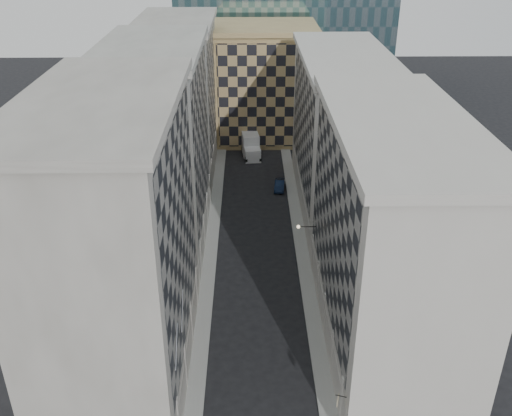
{
  "coord_description": "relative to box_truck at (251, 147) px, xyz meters",
  "views": [
    {
      "loc": [
        -0.84,
        -26.58,
        34.5
      ],
      "look_at": [
        -0.26,
        14.16,
        13.47
      ],
      "focal_mm": 40.0,
      "sensor_mm": 36.0,
      "label": 1
    }
  ],
  "objects": [
    {
      "name": "bracket_lamp",
      "position": [
        4.82,
        -34.76,
        4.71
      ],
      "size": [
        1.98,
        0.36,
        0.36
      ],
      "color": "black",
      "rests_on": "ground"
    },
    {
      "name": "bldg_left_c",
      "position": [
        -10.44,
        -3.76,
        9.33
      ],
      "size": [
        10.8,
        22.8,
        21.7
      ],
      "color": "gray",
      "rests_on": "ground"
    },
    {
      "name": "bldg_right_b",
      "position": [
        11.33,
        -16.76,
        8.36
      ],
      "size": [
        10.8,
        28.8,
        19.7
      ],
      "color": "#B8B2A9",
      "rests_on": "ground"
    },
    {
      "name": "box_truck",
      "position": [
        0.0,
        0.0,
        0.0
      ],
      "size": [
        3.22,
        6.48,
        3.42
      ],
      "rotation": [
        0.0,
        0.0,
        0.11
      ],
      "color": "silver",
      "rests_on": "ground"
    },
    {
      "name": "flagpoles_left",
      "position": [
        -5.46,
        -52.76,
        6.51
      ],
      "size": [
        0.1,
        6.33,
        2.33
      ],
      "color": "gray",
      "rests_on": "ground"
    },
    {
      "name": "tan_block",
      "position": [
        2.44,
        9.13,
        7.95
      ],
      "size": [
        16.8,
        14.8,
        18.8
      ],
      "color": "#A18555",
      "rests_on": "ground"
    },
    {
      "name": "shop_sign",
      "position": [
        5.86,
        -55.76,
        2.35
      ],
      "size": [
        0.77,
        0.68,
        0.77
      ],
      "rotation": [
        0.0,
        0.0,
        -0.31
      ],
      "color": "black",
      "rests_on": "ground"
    },
    {
      "name": "bldg_left_a",
      "position": [
        -10.44,
        -47.76,
        10.33
      ],
      "size": [
        10.8,
        22.8,
        23.7
      ],
      "color": "gray",
      "rests_on": "ground"
    },
    {
      "name": "bldg_right_a",
      "position": [
        11.32,
        -43.76,
        8.83
      ],
      "size": [
        10.8,
        26.8,
        20.7
      ],
      "color": "#B8B2A9",
      "rests_on": "ground"
    },
    {
      "name": "sidewalk_west",
      "position": [
        -4.81,
        -28.76,
        -1.42
      ],
      "size": [
        1.5,
        100.0,
        0.15
      ],
      "primitive_type": "cube",
      "color": "gray",
      "rests_on": "ground"
    },
    {
      "name": "sidewalk_east",
      "position": [
        5.69,
        -28.76,
        -1.42
      ],
      "size": [
        1.5,
        100.0,
        0.15
      ],
      "primitive_type": "cube",
      "color": "gray",
      "rests_on": "ground"
    },
    {
      "name": "dark_car",
      "position": [
        3.94,
        -12.82,
        -0.85
      ],
      "size": [
        1.74,
        3.98,
        1.27
      ],
      "primitive_type": "imported",
      "rotation": [
        0.0,
        0.0,
        -0.1
      ],
      "color": "#0D1A33",
      "rests_on": "ground"
    },
    {
      "name": "bldg_left_b",
      "position": [
        -10.44,
        -25.76,
        9.83
      ],
      "size": [
        10.8,
        22.8,
        22.7
      ],
      "color": "gray",
      "rests_on": "ground"
    }
  ]
}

